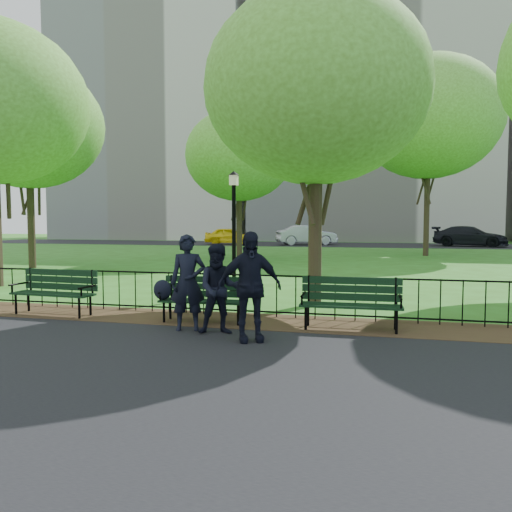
% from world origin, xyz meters
% --- Properties ---
extents(ground, '(120.00, 120.00, 0.00)m').
position_xyz_m(ground, '(0.00, 0.00, 0.00)').
color(ground, '#32671B').
extents(asphalt_path, '(60.00, 9.20, 0.01)m').
position_xyz_m(asphalt_path, '(0.00, -3.40, 0.01)').
color(asphalt_path, black).
rests_on(asphalt_path, ground).
extents(dirt_strip, '(60.00, 1.60, 0.01)m').
position_xyz_m(dirt_strip, '(0.00, 1.50, 0.01)').
color(dirt_strip, '#372716').
rests_on(dirt_strip, ground).
extents(far_street, '(70.00, 9.00, 0.01)m').
position_xyz_m(far_street, '(0.00, 35.00, 0.01)').
color(far_street, black).
rests_on(far_street, ground).
extents(iron_fence, '(24.06, 0.06, 1.00)m').
position_xyz_m(iron_fence, '(0.00, 2.00, 0.50)').
color(iron_fence, black).
rests_on(iron_fence, ground).
extents(apartment_west, '(22.00, 15.00, 26.00)m').
position_xyz_m(apartment_west, '(-22.00, 48.00, 13.00)').
color(apartment_west, silver).
rests_on(apartment_west, ground).
extents(apartment_mid, '(24.00, 15.00, 30.00)m').
position_xyz_m(apartment_mid, '(2.00, 48.00, 15.00)').
color(apartment_mid, beige).
rests_on(apartment_mid, ground).
extents(park_bench_main, '(1.86, 0.61, 0.98)m').
position_xyz_m(park_bench_main, '(-0.60, 1.16, 0.59)').
color(park_bench_main, black).
rests_on(park_bench_main, ground).
extents(park_bench_left_a, '(1.88, 0.69, 1.05)m').
position_xyz_m(park_bench_left_a, '(-3.67, 1.24, 0.60)').
color(park_bench_left_a, black).
rests_on(park_bench_left_a, ground).
extents(park_bench_right_a, '(1.86, 0.61, 1.05)m').
position_xyz_m(park_bench_right_a, '(2.55, 1.24, 0.60)').
color(park_bench_right_a, black).
rests_on(park_bench_right_a, ground).
extents(lamppost, '(0.30, 0.30, 3.38)m').
position_xyz_m(lamppost, '(-0.87, 5.24, 1.84)').
color(lamppost, black).
rests_on(lamppost, ground).
extents(tree_near_e, '(5.27, 5.27, 7.34)m').
position_xyz_m(tree_near_e, '(1.56, 3.83, 5.09)').
color(tree_near_e, '#2D2116').
rests_on(tree_near_e, ground).
extents(tree_mid_w, '(6.23, 6.23, 8.68)m').
position_xyz_m(tree_mid_w, '(-11.38, 10.36, 6.03)').
color(tree_mid_w, '#2D2116').
rests_on(tree_mid_w, ground).
extents(tree_far_c, '(5.59, 5.59, 7.78)m').
position_xyz_m(tree_far_c, '(-4.04, 17.05, 5.40)').
color(tree_far_c, '#2D2116').
rests_on(tree_far_c, ground).
extents(tree_far_e, '(8.14, 8.14, 11.35)m').
position_xyz_m(tree_far_e, '(5.70, 22.32, 7.88)').
color(tree_far_e, '#2D2116').
rests_on(tree_far_e, ground).
extents(person_left, '(0.73, 0.59, 1.75)m').
position_xyz_m(person_left, '(-0.33, 0.44, 0.89)').
color(person_left, black).
rests_on(person_left, asphalt_path).
extents(person_mid, '(0.87, 0.63, 1.60)m').
position_xyz_m(person_mid, '(0.32, 0.29, 0.81)').
color(person_mid, black).
rests_on(person_mid, asphalt_path).
extents(person_right, '(1.16, 0.84, 1.83)m').
position_xyz_m(person_right, '(0.97, -0.11, 0.93)').
color(person_right, black).
rests_on(person_right, asphalt_path).
extents(taxi, '(4.43, 2.21, 1.45)m').
position_xyz_m(taxi, '(-9.43, 33.12, 0.74)').
color(taxi, yellow).
rests_on(taxi, far_street).
extents(sedan_silver, '(5.29, 3.59, 1.65)m').
position_xyz_m(sedan_silver, '(-2.87, 33.62, 0.84)').
color(sedan_silver, '#AAACB2').
rests_on(sedan_silver, far_street).
extents(sedan_dark, '(5.95, 3.74, 1.61)m').
position_xyz_m(sedan_dark, '(10.03, 34.19, 0.82)').
color(sedan_dark, black).
rests_on(sedan_dark, far_street).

